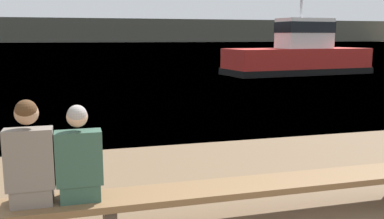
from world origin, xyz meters
name	(u,v)px	position (x,y,z in m)	size (l,w,h in m)	color
water_surface	(77,44)	(0.00, 126.10, 0.00)	(240.00, 240.00, 0.00)	teal
far_shoreline	(75,30)	(0.00, 159.16, 4.18)	(600.00, 12.00, 8.37)	#4C4C42
bench_main	(109,204)	(-1.06, 2.54, 0.36)	(7.97, 0.54, 0.43)	brown
person_left	(30,158)	(-1.80, 2.54, 0.91)	(0.46, 0.36, 1.06)	#70665B
person_right	(79,159)	(-1.34, 2.54, 0.86)	(0.46, 0.35, 0.99)	#2D4C3D
tugboat_red	(299,56)	(10.85, 19.85, 0.97)	(8.63, 3.75, 5.69)	red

